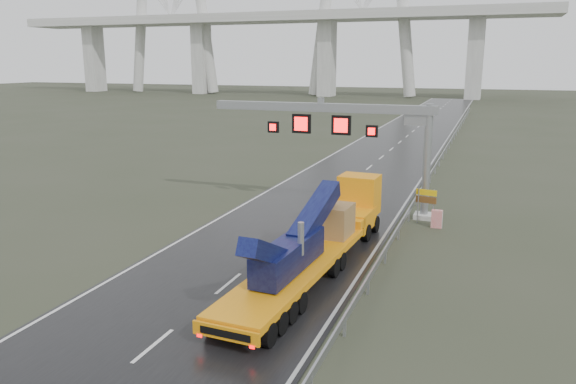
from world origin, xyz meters
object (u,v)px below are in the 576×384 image
at_px(heavy_haul_truck, 324,232).
at_px(striped_barrier, 437,219).
at_px(sign_gantry, 352,127).
at_px(exit_sign_pair, 426,199).

distance_m(heavy_haul_truck, striped_barrier, 9.25).
relative_size(heavy_haul_truck, striped_barrier, 15.65).
bearing_deg(sign_gantry, exit_sign_pair, -13.24).
height_order(sign_gantry, exit_sign_pair, sign_gantry).
height_order(exit_sign_pair, striped_barrier, exit_sign_pair).
relative_size(sign_gantry, heavy_haul_truck, 0.88).
bearing_deg(heavy_haul_truck, exit_sign_pair, 68.83).
distance_m(sign_gantry, striped_barrier, 7.89).
xyz_separation_m(sign_gantry, striped_barrier, (5.76, -1.84, -5.07)).
height_order(heavy_haul_truck, striped_barrier, heavy_haul_truck).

